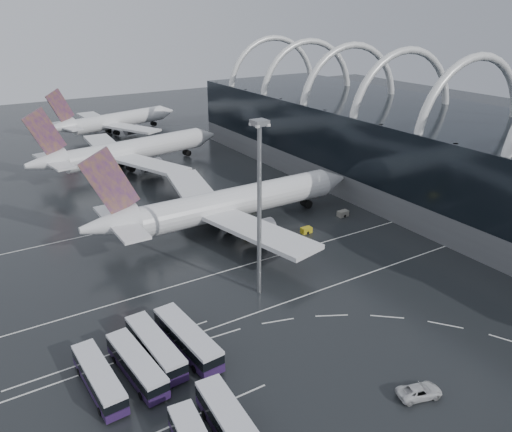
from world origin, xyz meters
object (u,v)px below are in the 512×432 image
bus_row_far_c (233,428)px  van_curve_a (419,391)px  airliner_gate_b (128,151)px  bus_row_near_c (155,347)px  bus_row_near_d (187,339)px  airliner_gate_c (114,121)px  gse_cart_belly_c (249,234)px  bus_row_near_a (99,378)px  gse_cart_belly_d (343,214)px  bus_row_near_b (137,365)px  floodlight_mast (259,189)px  gse_cart_belly_e (255,205)px  airliner_main (226,205)px  gse_cart_belly_a (306,230)px

bus_row_far_c → van_curve_a: size_ratio=2.51×
airliner_gate_b → bus_row_near_c: bearing=-115.4°
bus_row_near_d → airliner_gate_c: bearing=-17.1°
bus_row_near_c → gse_cart_belly_c: size_ratio=6.37×
airliner_gate_c → bus_row_near_a: size_ratio=4.03×
airliner_gate_b → gse_cart_belly_d: airliner_gate_b is taller
bus_row_near_a → bus_row_near_b: bearing=-93.3°
airliner_gate_b → floodlight_mast: size_ratio=2.06×
floodlight_mast → bus_row_near_b: bearing=-159.3°
bus_row_near_d → gse_cart_belly_e: bearing=-45.9°
airliner_main → bus_row_near_d: airliner_main is taller
airliner_gate_c → bus_row_far_c: size_ratio=3.71×
bus_row_near_c → gse_cart_belly_d: bearing=-68.6°
gse_cart_belly_c → gse_cart_belly_a: bearing=-23.6°
gse_cart_belly_e → bus_row_near_b: bearing=-136.4°
gse_cart_belly_a → van_curve_a: bearing=-110.7°
bus_row_near_a → gse_cart_belly_a: (49.22, 23.39, -1.10)m
bus_row_near_c → bus_row_far_c: bearing=-176.3°
gse_cart_belly_a → gse_cart_belly_c: 11.98m
gse_cart_belly_c → gse_cart_belly_d: size_ratio=0.87×
bus_row_near_a → bus_row_near_c: bus_row_near_c is taller
gse_cart_belly_c → gse_cart_belly_e: gse_cart_belly_e is taller
bus_row_near_a → gse_cart_belly_e: bearing=-52.1°
airliner_gate_b → gse_cart_belly_c: airliner_gate_b is taller
airliner_gate_c → bus_row_near_b: size_ratio=3.96×
van_curve_a → gse_cart_belly_e: size_ratio=2.22×
bus_row_near_a → van_curve_a: (32.25, -21.42, -0.95)m
airliner_gate_c → floodlight_mast: bearing=-111.1°
gse_cart_belly_c → bus_row_near_a: bearing=-143.6°
bus_row_far_c → gse_cart_belly_d: bus_row_far_c is taller
bus_row_far_c → floodlight_mast: floodlight_mast is taller
bus_row_far_c → gse_cart_belly_c: size_ratio=6.53×
airliner_gate_c → van_curve_a: size_ratio=9.34×
bus_row_near_a → van_curve_a: bearing=-126.3°
floodlight_mast → gse_cart_belly_c: size_ratio=13.41×
gse_cart_belly_d → van_curve_a: bearing=-121.6°
airliner_gate_b → bus_row_near_c: size_ratio=4.34×
airliner_gate_c → floodlight_mast: size_ratio=1.81×
bus_row_near_d → floodlight_mast: floodlight_mast is taller
bus_row_near_b → floodlight_mast: 30.21m
bus_row_near_d → gse_cart_belly_e: bus_row_near_d is taller
bus_row_near_d → airliner_gate_b: bearing=-17.6°
airliner_gate_b → airliner_gate_c: bearing=68.9°
bus_row_near_b → gse_cart_belly_c: bus_row_near_b is taller
bus_row_near_b → bus_row_near_c: bearing=-63.1°
bus_row_near_a → bus_row_far_c: bus_row_far_c is taller
airliner_gate_c → bus_row_near_a: bearing=-122.6°
airliner_gate_b → airliner_gate_c: 45.44m
airliner_gate_b → airliner_main: bearing=-94.8°
airliner_gate_b → bus_row_near_d: bearing=-112.5°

